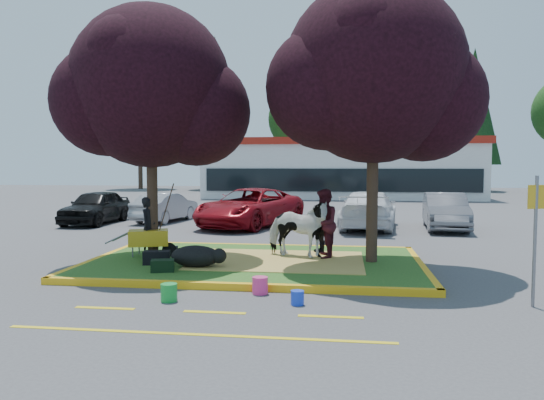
# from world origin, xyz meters

# --- Properties ---
(ground) EXTENTS (90.00, 90.00, 0.00)m
(ground) POSITION_xyz_m (0.00, 0.00, 0.00)
(ground) COLOR #424244
(ground) RESTS_ON ground
(median_island) EXTENTS (8.00, 5.00, 0.15)m
(median_island) POSITION_xyz_m (0.00, 0.00, 0.07)
(median_island) COLOR #265A1C
(median_island) RESTS_ON ground
(curb_near) EXTENTS (8.30, 0.16, 0.15)m
(curb_near) POSITION_xyz_m (0.00, -2.58, 0.07)
(curb_near) COLOR #F2B014
(curb_near) RESTS_ON ground
(curb_far) EXTENTS (8.30, 0.16, 0.15)m
(curb_far) POSITION_xyz_m (0.00, 2.58, 0.07)
(curb_far) COLOR #F2B014
(curb_far) RESTS_ON ground
(curb_left) EXTENTS (0.16, 5.30, 0.15)m
(curb_left) POSITION_xyz_m (-4.08, 0.00, 0.07)
(curb_left) COLOR #F2B014
(curb_left) RESTS_ON ground
(curb_right) EXTENTS (0.16, 5.30, 0.15)m
(curb_right) POSITION_xyz_m (4.08, 0.00, 0.07)
(curb_right) COLOR #F2B014
(curb_right) RESTS_ON ground
(straw_bedding) EXTENTS (4.20, 3.00, 0.01)m
(straw_bedding) POSITION_xyz_m (0.60, 0.00, 0.15)
(straw_bedding) COLOR tan
(straw_bedding) RESTS_ON median_island
(tree_purple_left) EXTENTS (5.06, 4.20, 6.51)m
(tree_purple_left) POSITION_xyz_m (-2.78, 0.38, 4.36)
(tree_purple_left) COLOR black
(tree_purple_left) RESTS_ON median_island
(tree_purple_right) EXTENTS (5.30, 4.40, 6.82)m
(tree_purple_right) POSITION_xyz_m (2.92, 0.18, 4.56)
(tree_purple_right) COLOR black
(tree_purple_right) RESTS_ON median_island
(fire_lane_stripe_a) EXTENTS (1.10, 0.12, 0.01)m
(fire_lane_stripe_a) POSITION_xyz_m (-2.00, -4.20, 0.00)
(fire_lane_stripe_a) COLOR yellow
(fire_lane_stripe_a) RESTS_ON ground
(fire_lane_stripe_b) EXTENTS (1.10, 0.12, 0.01)m
(fire_lane_stripe_b) POSITION_xyz_m (0.00, -4.20, 0.00)
(fire_lane_stripe_b) COLOR yellow
(fire_lane_stripe_b) RESTS_ON ground
(fire_lane_stripe_c) EXTENTS (1.10, 0.12, 0.01)m
(fire_lane_stripe_c) POSITION_xyz_m (2.00, -4.20, 0.00)
(fire_lane_stripe_c) COLOR yellow
(fire_lane_stripe_c) RESTS_ON ground
(fire_lane_long) EXTENTS (6.00, 0.10, 0.01)m
(fire_lane_long) POSITION_xyz_m (0.00, -5.40, 0.00)
(fire_lane_long) COLOR yellow
(fire_lane_long) RESTS_ON ground
(retail_building) EXTENTS (20.40, 8.40, 4.40)m
(retail_building) POSITION_xyz_m (2.00, 27.98, 2.25)
(retail_building) COLOR silver
(retail_building) RESTS_ON ground
(treeline) EXTENTS (46.58, 7.80, 14.63)m
(treeline) POSITION_xyz_m (1.23, 37.61, 7.73)
(treeline) COLOR black
(treeline) RESTS_ON ground
(cow) EXTENTS (1.92, 1.29, 1.49)m
(cow) POSITION_xyz_m (1.03, 0.52, 0.89)
(cow) COLOR white
(cow) RESTS_ON median_island
(calf) EXTENTS (1.30, 0.93, 0.51)m
(calf) POSITION_xyz_m (-1.22, -1.08, 0.41)
(calf) COLOR black
(calf) RESTS_ON median_island
(handler) EXTENTS (0.46, 0.62, 1.54)m
(handler) POSITION_xyz_m (-2.88, 0.31, 0.92)
(handler) COLOR black
(handler) RESTS_ON median_island
(visitor_a) EXTENTS (0.68, 0.87, 1.77)m
(visitor_a) POSITION_xyz_m (1.70, 0.53, 1.04)
(visitor_a) COLOR #3E111A
(visitor_a) RESTS_ON median_island
(visitor_b) EXTENTS (0.57, 0.86, 1.36)m
(visitor_b) POSITION_xyz_m (1.59, 1.32, 0.83)
(visitor_b) COLOR black
(visitor_b) RESTS_ON median_island
(wheelbarrow) EXTENTS (1.80, 0.89, 0.68)m
(wheelbarrow) POSITION_xyz_m (-2.84, 0.21, 0.62)
(wheelbarrow) COLOR black
(wheelbarrow) RESTS_ON median_island
(gear_bag_dark) EXTENTS (0.69, 0.48, 0.32)m
(gear_bag_dark) POSITION_xyz_m (-2.25, -0.85, 0.31)
(gear_bag_dark) COLOR black
(gear_bag_dark) RESTS_ON median_island
(gear_bag_green) EXTENTS (0.57, 0.44, 0.27)m
(gear_bag_green) POSITION_xyz_m (-1.81, -1.68, 0.28)
(gear_bag_green) COLOR black
(gear_bag_green) RESTS_ON median_island
(sign_post) EXTENTS (0.32, 0.13, 2.36)m
(sign_post) POSITION_xyz_m (5.59, -3.09, 1.45)
(sign_post) COLOR slate
(sign_post) RESTS_ON ground
(bucket_green) EXTENTS (0.36, 0.36, 0.33)m
(bucket_green) POSITION_xyz_m (-1.02, -3.59, 0.17)
(bucket_green) COLOR green
(bucket_green) RESTS_ON ground
(bucket_pink) EXTENTS (0.38, 0.38, 0.34)m
(bucket_pink) POSITION_xyz_m (0.58, -2.80, 0.17)
(bucket_pink) COLOR #EC347F
(bucket_pink) RESTS_ON ground
(bucket_blue) EXTENTS (0.28, 0.28, 0.26)m
(bucket_blue) POSITION_xyz_m (1.38, -3.51, 0.13)
(bucket_blue) COLOR blue
(bucket_blue) RESTS_ON ground
(car_black) EXTENTS (1.73, 4.23, 1.44)m
(car_black) POSITION_xyz_m (-8.28, 8.33, 0.72)
(car_black) COLOR black
(car_black) RESTS_ON ground
(car_silver) EXTENTS (2.04, 4.04, 1.27)m
(car_silver) POSITION_xyz_m (-5.58, 9.49, 0.63)
(car_silver) COLOR gray
(car_silver) RESTS_ON ground
(car_red) EXTENTS (4.38, 6.13, 1.55)m
(car_red) POSITION_xyz_m (-1.56, 8.19, 0.78)
(car_red) COLOR maroon
(car_red) RESTS_ON ground
(car_white) EXTENTS (2.63, 5.29, 1.48)m
(car_white) POSITION_xyz_m (3.19, 8.17, 0.74)
(car_white) COLOR white
(car_white) RESTS_ON ground
(car_grey) EXTENTS (1.83, 4.39, 1.41)m
(car_grey) POSITION_xyz_m (6.15, 8.25, 0.71)
(car_grey) COLOR slate
(car_grey) RESTS_ON ground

